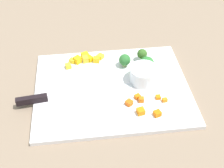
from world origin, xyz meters
TOP-DOWN VIEW (x-y plane):
  - ground_plane at (0.00, 0.00)m, footprint 4.00×4.00m
  - cutting_board at (0.00, 0.00)m, footprint 0.42×0.33m
  - prep_bowl at (0.09, 0.01)m, footprint 0.08×0.08m
  - chef_knife at (-0.13, -0.02)m, footprint 0.38×0.06m
  - carrot_dice_0 at (0.07, -0.06)m, footprint 0.01×0.01m
  - carrot_dice_1 at (0.06, -0.10)m, footprint 0.02×0.02m
  - carrot_dice_2 at (0.13, -0.07)m, footprint 0.01×0.01m
  - carrot_dice_3 at (0.10, -0.11)m, footprint 0.02×0.02m
  - carrot_dice_4 at (0.06, -0.05)m, footprint 0.02×0.02m
  - carrot_dice_5 at (0.04, -0.07)m, footprint 0.02×0.02m
  - carrot_dice_6 at (0.11, -0.06)m, footprint 0.01×0.01m
  - pepper_dice_0 at (-0.07, 0.12)m, footprint 0.02×0.02m
  - pepper_dice_1 at (-0.12, 0.09)m, footprint 0.02×0.02m
  - pepper_dice_2 at (-0.03, 0.11)m, footprint 0.02×0.02m
  - pepper_dice_3 at (-0.05, 0.12)m, footprint 0.02×0.02m
  - pepper_dice_4 at (-0.07, 0.14)m, footprint 0.03×0.03m
  - pepper_dice_5 at (-0.10, 0.12)m, footprint 0.02×0.02m
  - pepper_dice_6 at (-0.02, 0.13)m, footprint 0.02×0.02m
  - pepper_dice_7 at (-0.09, 0.12)m, footprint 0.03×0.03m
  - broccoli_floret_0 at (0.10, 0.10)m, footprint 0.03×0.03m
  - broccoli_floret_1 at (0.11, 0.06)m, footprint 0.04×0.04m
  - broccoli_floret_2 at (0.05, 0.08)m, footprint 0.03×0.03m

SIDE VIEW (x-z plane):
  - ground_plane at x=0.00m, z-range 0.00..0.00m
  - cutting_board at x=0.00m, z-range 0.00..0.01m
  - carrot_dice_6 at x=0.11m, z-range 0.01..0.02m
  - carrot_dice_2 at x=0.13m, z-range 0.01..0.02m
  - carrot_dice_4 at x=0.06m, z-range 0.01..0.02m
  - pepper_dice_5 at x=-0.10m, z-range 0.01..0.02m
  - pepper_dice_6 at x=-0.02m, z-range 0.01..0.02m
  - carrot_dice_5 at x=0.04m, z-range 0.01..0.02m
  - pepper_dice_1 at x=-0.12m, z-range 0.01..0.02m
  - carrot_dice_3 at x=0.10m, z-range 0.01..0.03m
  - carrot_dice_0 at x=0.07m, z-range 0.01..0.03m
  - chef_knife at x=-0.13m, z-range 0.01..0.03m
  - carrot_dice_1 at x=0.06m, z-range 0.01..0.03m
  - pepper_dice_3 at x=-0.05m, z-range 0.01..0.03m
  - pepper_dice_4 at x=-0.07m, z-range 0.01..0.03m
  - pepper_dice_2 at x=-0.03m, z-range 0.01..0.03m
  - pepper_dice_0 at x=-0.07m, z-range 0.01..0.03m
  - pepper_dice_7 at x=-0.09m, z-range 0.01..0.03m
  - broccoli_floret_1 at x=0.11m, z-range 0.01..0.05m
  - broccoli_floret_2 at x=0.05m, z-range 0.01..0.05m
  - prep_bowl at x=0.09m, z-range 0.01..0.06m
  - broccoli_floret_0 at x=0.10m, z-range 0.02..0.05m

